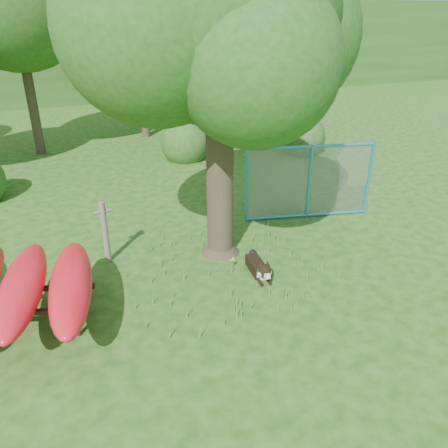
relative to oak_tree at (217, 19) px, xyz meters
name	(u,v)px	position (x,y,z in m)	size (l,w,h in m)	color
ground	(239,297)	(-0.33, -1.83, -4.86)	(80.00, 80.00, 0.00)	#1B480E
oak_tree	(217,19)	(0.00, 0.00, 0.00)	(5.98, 5.28, 7.29)	#31281B
wooden_post	(105,231)	(-2.39, 0.56, -4.12)	(0.39, 0.15, 1.41)	brown
husky_dog	(259,268)	(0.38, -1.29, -4.68)	(0.40, 1.14, 0.51)	black
fence_section	(309,182)	(2.92, 0.82, -3.86)	(3.32, 0.93, 3.32)	teal
wildflower_clump	(232,260)	(-0.01, -0.81, -4.67)	(0.11, 0.10, 0.24)	#52862B
bg_tree_c	(139,38)	(1.17, 11.17, -0.75)	(4.00, 4.00, 6.12)	#31281B
bg_tree_d	(237,11)	(4.67, 9.17, 0.22)	(4.80, 4.80, 7.50)	#31281B
bg_tree_e	(267,9)	(7.67, 12.17, 0.37)	(4.60, 4.60, 7.55)	#31281B
shrub_right	(301,152)	(6.17, 6.17, -4.86)	(1.80, 1.80, 1.80)	#214D19
shrub_mid	(186,159)	(1.67, 7.17, -4.86)	(1.80, 1.80, 1.80)	#214D19
wooded_hillside	(68,47)	(-0.33, 26.17, -1.86)	(80.00, 12.00, 6.00)	#214D19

